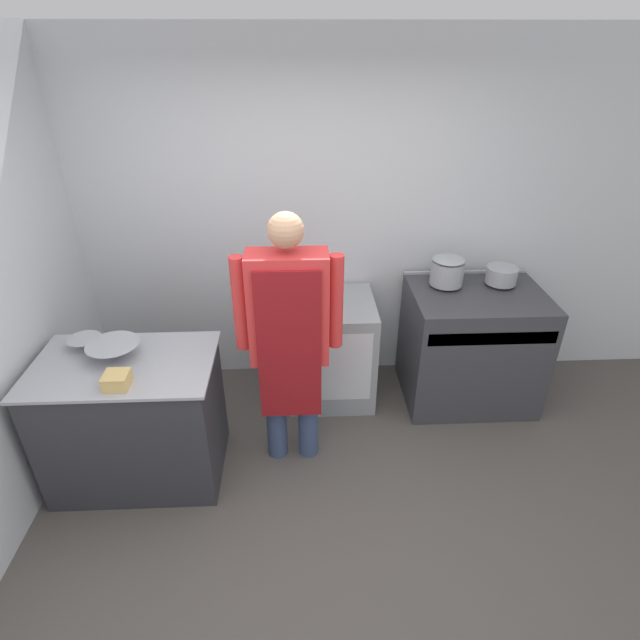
% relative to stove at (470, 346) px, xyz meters
% --- Properties ---
extents(ground_plane, '(14.00, 14.00, 0.00)m').
position_rel_stove_xyz_m(ground_plane, '(-1.24, -1.45, -0.47)').
color(ground_plane, '#4C4742').
extents(wall_back, '(8.00, 0.05, 2.70)m').
position_rel_stove_xyz_m(wall_back, '(-1.24, 0.45, 0.88)').
color(wall_back, silver).
rests_on(wall_back, ground_plane).
extents(wall_left, '(0.05, 8.00, 2.70)m').
position_rel_stove_xyz_m(wall_left, '(-3.05, -0.45, 0.88)').
color(wall_left, silver).
rests_on(wall_left, ground_plane).
extents(prep_counter, '(1.09, 0.71, 0.89)m').
position_rel_stove_xyz_m(prep_counter, '(-2.43, -0.74, -0.03)').
color(prep_counter, '#2D2D33').
rests_on(prep_counter, ground_plane).
extents(stove, '(1.00, 0.76, 0.96)m').
position_rel_stove_xyz_m(stove, '(0.00, 0.00, 0.00)').
color(stove, '#38383D').
rests_on(stove, ground_plane).
extents(fridge_unit, '(0.67, 0.66, 0.84)m').
position_rel_stove_xyz_m(fridge_unit, '(-1.11, 0.07, -0.05)').
color(fridge_unit, '#93999E').
rests_on(fridge_unit, ground_plane).
extents(person_cook, '(0.67, 0.24, 1.77)m').
position_rel_stove_xyz_m(person_cook, '(-1.41, -0.62, 0.55)').
color(person_cook, '#38476B').
rests_on(person_cook, ground_plane).
extents(mixing_bowl, '(0.32, 0.32, 0.10)m').
position_rel_stove_xyz_m(mixing_bowl, '(-2.48, -0.68, 0.47)').
color(mixing_bowl, '#9EA0A8').
rests_on(mixing_bowl, prep_counter).
extents(small_bowl, '(0.21, 0.21, 0.07)m').
position_rel_stove_xyz_m(small_bowl, '(-2.70, -0.55, 0.45)').
color(small_bowl, '#9EA0A8').
rests_on(small_bowl, prep_counter).
extents(plastic_tub, '(0.14, 0.14, 0.08)m').
position_rel_stove_xyz_m(plastic_tub, '(-2.38, -0.97, 0.46)').
color(plastic_tub, '#D8B266').
rests_on(plastic_tub, prep_counter).
extents(stock_pot, '(0.25, 0.25, 0.22)m').
position_rel_stove_xyz_m(stock_pot, '(-0.22, 0.13, 0.60)').
color(stock_pot, '#9EA0A8').
rests_on(stock_pot, stove).
extents(sauce_pot, '(0.23, 0.23, 0.13)m').
position_rel_stove_xyz_m(sauce_pot, '(0.20, 0.13, 0.55)').
color(sauce_pot, '#9EA0A8').
rests_on(sauce_pot, stove).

